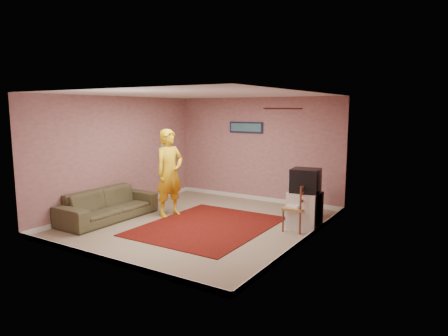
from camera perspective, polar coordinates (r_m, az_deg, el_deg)
The scene contains 26 objects.
ground at distance 8.25m, azimuth -3.43°, elevation -7.86°, with size 5.00×5.00×0.00m, color tan.
wall_back at distance 10.12m, azimuth 4.72°, elevation 2.66°, with size 4.50×0.02×2.60m, color tan.
wall_front at distance 6.15m, azimuth -17.12°, elevation -1.44°, with size 4.50×0.02×2.60m, color tan.
wall_left at distance 9.46m, azimuth -14.70°, elevation 2.01°, with size 0.02×5.00×2.60m, color tan.
wall_right at distance 6.94m, azimuth 11.82°, elevation -0.14°, with size 0.02×5.00×2.60m, color tan.
ceiling at distance 7.93m, azimuth -3.59°, elevation 10.49°, with size 4.50×5.00×0.02m, color silver.
baseboard_back at distance 10.31m, azimuth 4.61°, elevation -4.28°, with size 4.50×0.02×0.10m, color silver.
baseboard_front at distance 6.48m, azimuth -16.56°, elevation -12.39°, with size 4.50×0.02×0.10m, color silver.
baseboard_left at distance 9.67m, azimuth -14.38°, elevation -5.38°, with size 0.02×5.00×0.10m, color silver.
baseboard_right at distance 7.24m, azimuth 11.44°, elevation -9.97°, with size 0.02×5.00×0.10m, color silver.
window at distance 6.10m, azimuth 8.89°, elevation 0.18°, with size 0.01×1.10×1.50m, color black.
curtain_sheer at distance 6.00m, azimuth 8.16°, elevation -1.87°, with size 0.01×0.75×2.10m, color silver.
curtain_floral at distance 6.64m, azimuth 10.48°, elevation -0.93°, with size 0.01×0.35×2.10m, color beige.
curtain_rod at distance 6.05m, azimuth 8.69°, elevation 8.39°, with size 0.02×0.02×1.40m, color brown.
picture_back at distance 10.19m, azimuth 3.16°, elevation 5.81°, with size 0.95×0.04×0.28m.
picture_left at distance 10.58m, azimuth -8.32°, elevation 4.21°, with size 0.04×0.38×0.42m.
area_rug at distance 8.03m, azimuth -2.36°, elevation -8.26°, with size 2.27×2.83×0.02m, color #310505.
tv_cabinet at distance 7.92m, azimuth 11.45°, elevation -5.98°, with size 0.57×0.52×0.73m, color silver.
crt_tv at distance 7.80m, azimuth 11.54°, elevation -1.76°, with size 0.58×0.53×0.46m.
chair_a at distance 8.65m, azimuth 11.81°, elevation -3.30°, with size 0.49×0.47×0.52m.
dvd_player at distance 8.66m, azimuth 11.80°, elevation -3.74°, with size 0.32×0.23×0.05m, color silver.
blue_throw at distance 8.79m, azimuth 12.28°, elevation -1.89°, with size 0.44×0.06×0.47m, color #81AED4.
chair_b at distance 7.73m, azimuth 10.11°, elevation -4.84°, with size 0.41×0.43×0.50m.
game_console at distance 7.74m, azimuth 10.10°, elevation -5.31°, with size 0.25×0.18×0.05m, color white.
sofa at distance 8.77m, azimuth -16.17°, elevation -5.07°, with size 2.16×0.85×0.63m, color brown.
person at distance 8.70m, azimuth -7.77°, elevation -0.69°, with size 0.69×0.45×1.89m, color yellow.
Camera 1 is at (4.59, -6.46, 2.31)m, focal length 32.00 mm.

